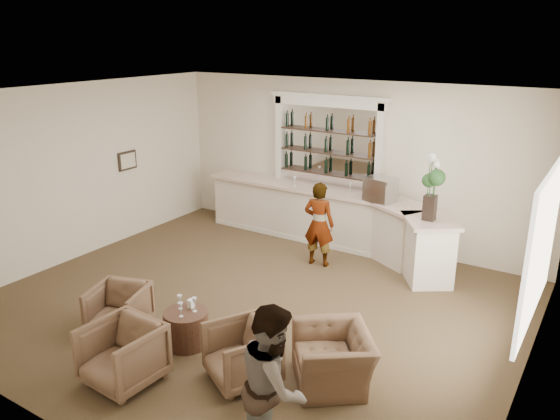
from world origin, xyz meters
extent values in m
plane|color=brown|center=(0.00, 0.00, 0.00)|extent=(8.00, 8.00, 0.00)
cube|color=beige|center=(0.00, 3.50, 1.65)|extent=(8.00, 0.04, 3.30)
cube|color=beige|center=(-4.00, 0.00, 1.65)|extent=(0.04, 7.00, 3.30)
cube|color=beige|center=(4.00, 0.00, 1.65)|extent=(0.04, 7.00, 3.30)
cube|color=white|center=(0.00, 0.00, 3.30)|extent=(8.00, 7.00, 0.04)
cube|color=white|center=(3.97, 0.50, 1.70)|extent=(0.05, 2.40, 1.90)
cube|color=black|center=(-3.97, 1.20, 1.65)|extent=(0.04, 0.46, 0.38)
cube|color=beige|center=(-3.94, 1.20, 1.65)|extent=(0.01, 0.38, 0.30)
cube|color=white|center=(-1.00, 3.15, 0.54)|extent=(4.00, 0.70, 1.08)
cube|color=beige|center=(-1.00, 3.13, 1.11)|extent=(4.10, 0.82, 0.06)
cube|color=white|center=(1.35, 2.92, 0.54)|extent=(1.12, 1.04, 1.08)
cube|color=beige|center=(1.35, 2.90, 1.11)|extent=(1.27, 1.19, 0.06)
cube|color=white|center=(2.05, 2.40, 0.54)|extent=(1.08, 1.14, 1.08)
cube|color=beige|center=(2.05, 2.38, 1.11)|extent=(1.24, 1.29, 0.06)
cube|color=silver|center=(-1.00, 2.82, 0.05)|extent=(4.00, 0.06, 0.10)
cube|color=white|center=(-0.50, 3.48, 1.95)|extent=(2.15, 0.02, 1.65)
cube|color=silver|center=(-1.65, 3.42, 1.45)|extent=(0.14, 0.16, 2.90)
cube|color=silver|center=(0.65, 3.42, 1.45)|extent=(0.14, 0.16, 2.90)
cube|color=silver|center=(-0.50, 3.42, 2.84)|extent=(2.52, 0.16, 0.18)
cube|color=silver|center=(-0.50, 3.42, 2.96)|extent=(2.64, 0.20, 0.08)
cube|color=#302118|center=(-0.50, 3.37, 1.38)|extent=(2.05, 0.20, 0.03)
cube|color=#302118|center=(-0.50, 3.37, 1.82)|extent=(2.05, 0.20, 0.03)
cube|color=#302118|center=(-0.50, 3.37, 2.26)|extent=(2.05, 0.20, 0.03)
cylinder|color=#533424|center=(-0.09, -1.44, 0.25)|extent=(0.62, 0.62, 0.50)
imported|color=gray|center=(0.11, 2.00, 0.80)|extent=(0.63, 0.46, 1.59)
imported|color=gray|center=(2.11, -2.58, 0.86)|extent=(0.98, 1.05, 1.73)
imported|color=brown|center=(-1.15, -1.69, 0.35)|extent=(0.96, 0.97, 0.70)
imported|color=brown|center=(-0.15, -2.52, 0.39)|extent=(0.89, 0.91, 0.79)
imported|color=brown|center=(1.05, -1.69, 0.37)|extent=(1.09, 1.10, 0.74)
imported|color=brown|center=(2.02, -1.11, 0.34)|extent=(1.35, 1.37, 0.67)
cube|color=#ADACB1|center=(0.91, 2.91, 1.37)|extent=(0.60, 0.54, 0.46)
cube|color=black|center=(2.03, 2.33, 1.36)|extent=(0.19, 0.19, 0.43)
cube|color=white|center=(-0.11, -1.30, 0.56)|extent=(0.08, 0.08, 0.12)
camera|label=1|loc=(4.61, -6.38, 4.14)|focal=35.00mm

